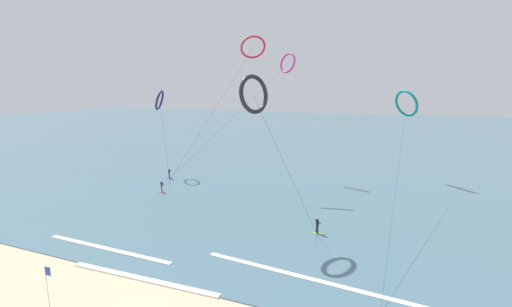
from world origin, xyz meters
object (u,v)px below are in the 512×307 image
surfer_coral (162,187)px  kite_navy (160,100)px  surfer_violet (169,174)px  kite_teal (406,104)px  beach_flag (47,280)px  kite_magenta (287,63)px  surfer_lime (317,227)px  kite_charcoal (254,94)px  kite_crimson (253,47)px

surfer_coral → kite_navy: kite_navy is taller
surfer_violet → kite_teal: size_ratio=0.04×
beach_flag → kite_teal: bearing=64.3°
kite_navy → kite_teal: bearing=83.9°
kite_magenta → beach_flag: bearing=-65.2°
surfer_violet → kite_navy: bearing=21.4°
surfer_lime → kite_charcoal: 14.53m
kite_charcoal → beach_flag: (-7.84, -16.85, -11.90)m
kite_charcoal → kite_crimson: kite_crimson is taller
kite_magenta → kite_crimson: bearing=-75.5°
kite_crimson → kite_teal: bearing=20.6°
kite_crimson → kite_teal: 25.94m
surfer_coral → kite_navy: 17.24m
kite_magenta → kite_charcoal: size_ratio=1.29×
kite_navy → surfer_coral: bearing=13.7°
kite_magenta → kite_navy: bearing=-130.4°
kite_charcoal → kite_navy: size_ratio=1.10×
surfer_violet → beach_flag: beach_flag is taller
kite_charcoal → kite_navy: kite_charcoal is taller
kite_crimson → beach_flag: (-1.08, -32.95, -18.33)m
kite_magenta → kite_teal: bearing=41.5°
kite_navy → beach_flag: 39.89m
surfer_violet → kite_navy: (-3.76, 3.36, 11.75)m
kite_teal → kite_magenta: bearing=56.2°
kite_teal → beach_flag: bearing=108.7°
surfer_violet → kite_navy: 12.79m
kite_crimson → kite_navy: 19.47m
kite_magenta → kite_navy: kite_magenta is taller
surfer_coral → kite_teal: 39.64m
kite_charcoal → kite_teal: 32.36m
surfer_violet → surfer_lime: 29.89m
surfer_violet → surfer_lime: same height
surfer_lime → kite_navy: (-30.75, 16.22, 11.75)m
beach_flag → surfer_lime: bearing=52.7°
surfer_coral → kite_navy: bearing=-179.3°
kite_teal → beach_flag: kite_teal is taller
surfer_coral → kite_magenta: 28.09m
kite_magenta → beach_flag: size_ratio=6.85×
surfer_coral → surfer_lime: bearing=40.3°
surfer_lime → kite_charcoal: size_ratio=0.11×
kite_charcoal → kite_crimson: bearing=44.3°
surfer_violet → kite_teal: (35.00, 14.61, 11.35)m
kite_navy → kite_crimson: bearing=62.3°
surfer_violet → kite_crimson: (14.03, 1.68, 19.48)m
kite_magenta → kite_crimson: kite_crimson is taller
surfer_violet → beach_flag: bearing=175.7°
surfer_coral → surfer_lime: (23.34, -6.01, 0.00)m
kite_crimson → surfer_lime: bearing=-59.3°
beach_flag → kite_charcoal: bearing=65.0°
kite_navy → beach_flag: size_ratio=4.82×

